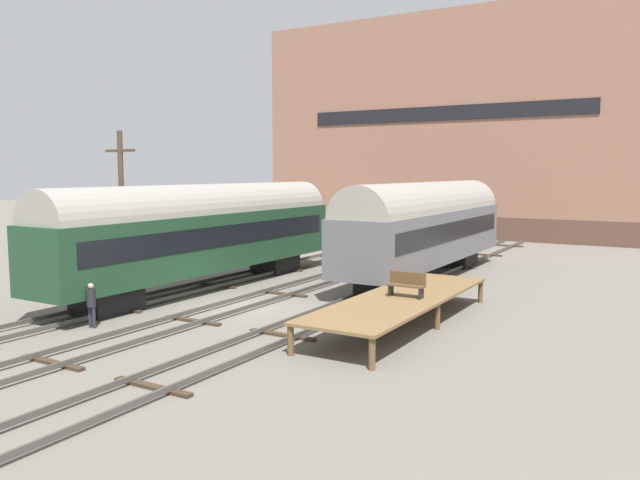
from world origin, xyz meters
The scene contains 11 objects.
ground_plane centered at (0.00, 0.00, 0.00)m, with size 200.00×200.00×0.00m, color #6B665B.
track_left centered at (-4.05, 0.00, 0.14)m, with size 2.60×60.00×0.26m.
track_middle centered at (0.00, 0.00, 0.14)m, with size 2.60×60.00×0.26m.
track_right centered at (4.05, 0.00, 0.14)m, with size 2.60×60.00×0.26m.
train_car_grey centered at (4.05, 10.38, 2.85)m, with size 3.13×16.17×5.07m.
train_car_green centered at (-4.05, 2.39, 2.86)m, with size 2.89×18.14×5.02m.
station_platform centered at (6.90, 0.63, 0.96)m, with size 3.06×10.97×1.04m.
bench centered at (7.05, 0.70, 1.53)m, with size 1.40×0.40×0.91m.
person_worker centered at (-2.50, -5.52, 0.98)m, with size 0.32×0.32×1.64m.
utility_pole centered at (-6.40, -0.49, 3.88)m, with size 1.80×0.24×7.44m.
warehouse_building centered at (-2.36, 35.96, 9.49)m, with size 34.66×10.99×18.98m.
Camera 1 is at (15.77, -20.26, 5.62)m, focal length 35.00 mm.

